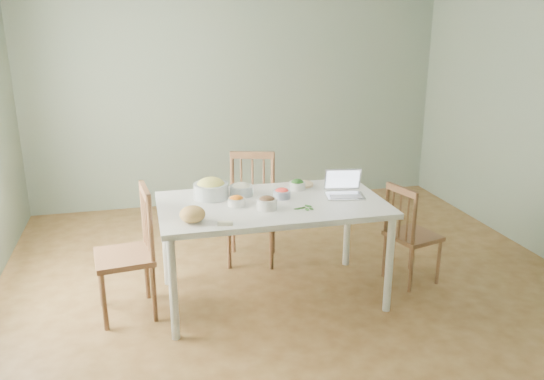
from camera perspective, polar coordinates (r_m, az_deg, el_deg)
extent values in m
cube|color=brown|center=(4.70, 2.51, -10.45)|extent=(5.00, 5.00, 0.00)
cube|color=gray|center=(6.64, -3.51, 10.11)|extent=(5.00, 0.00, 2.70)
cube|color=gray|center=(2.09, 22.93, -8.21)|extent=(5.00, 0.00, 2.70)
ellipsoid|color=tan|center=(3.88, -8.34, -2.53)|extent=(0.22, 0.22, 0.12)
cube|color=beige|center=(3.81, -4.93, -3.53)|extent=(0.11, 0.06, 0.03)
cylinder|color=beige|center=(4.71, 3.12, 0.60)|extent=(0.27, 0.27, 0.02)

